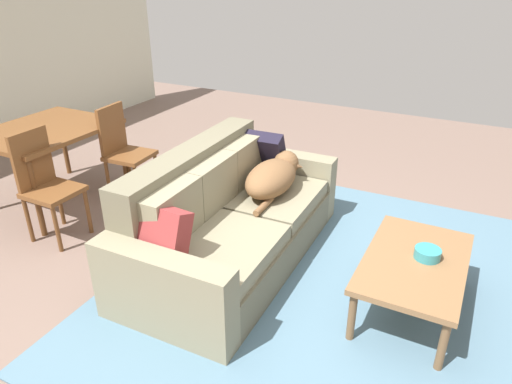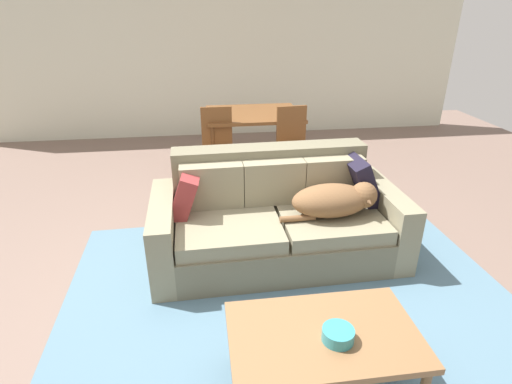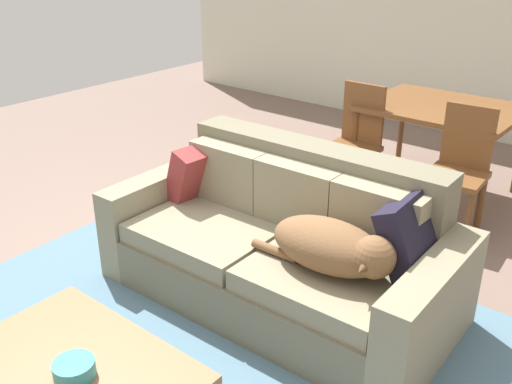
% 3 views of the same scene
% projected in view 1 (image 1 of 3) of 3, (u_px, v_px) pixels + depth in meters
% --- Properties ---
extents(ground_plane, '(10.00, 10.00, 0.00)m').
position_uv_depth(ground_plane, '(237.00, 280.00, 3.53)').
color(ground_plane, '#776054').
extents(area_rug, '(3.42, 2.99, 0.01)m').
position_uv_depth(area_rug, '(326.00, 284.00, 3.48)').
color(area_rug, slate).
rests_on(area_rug, ground).
extents(couch, '(2.11, 1.04, 0.89)m').
position_uv_depth(couch, '(227.00, 221.00, 3.68)').
color(couch, '#6D6751').
rests_on(couch, ground).
extents(dog_on_left_cushion, '(0.82, 0.37, 0.28)m').
position_uv_depth(dog_on_left_cushion, '(274.00, 176.00, 3.86)').
color(dog_on_left_cushion, brown).
rests_on(dog_on_left_cushion, couch).
extents(throw_pillow_by_left_arm, '(0.29, 0.39, 0.39)m').
position_uv_depth(throw_pillow_by_left_arm, '(161.00, 235.00, 2.97)').
color(throw_pillow_by_left_arm, maroon).
rests_on(throw_pillow_by_left_arm, couch).
extents(throw_pillow_by_right_arm, '(0.31, 0.43, 0.44)m').
position_uv_depth(throw_pillow_by_right_arm, '(262.00, 153.00, 4.19)').
color(throw_pillow_by_right_arm, black).
rests_on(throw_pillow_by_right_arm, couch).
extents(coffee_table, '(1.04, 0.64, 0.41)m').
position_uv_depth(coffee_table, '(415.00, 265.00, 3.08)').
color(coffee_table, olive).
rests_on(coffee_table, ground).
extents(bowl_on_coffee_table, '(0.17, 0.17, 0.07)m').
position_uv_depth(bowl_on_coffee_table, '(427.00, 254.00, 3.06)').
color(bowl_on_coffee_table, teal).
rests_on(bowl_on_coffee_table, coffee_table).
extents(dining_table, '(1.18, 0.97, 0.76)m').
position_uv_depth(dining_table, '(45.00, 135.00, 4.43)').
color(dining_table, brown).
rests_on(dining_table, ground).
extents(dining_chair_near_left, '(0.40, 0.40, 0.95)m').
position_uv_depth(dining_chair_near_left, '(45.00, 181.00, 3.89)').
color(dining_chair_near_left, brown).
rests_on(dining_chair_near_left, ground).
extents(dining_chair_near_right, '(0.43, 0.43, 0.94)m').
position_uv_depth(dining_chair_near_right, '(123.00, 148.00, 4.58)').
color(dining_chair_near_right, brown).
rests_on(dining_chair_near_right, ground).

